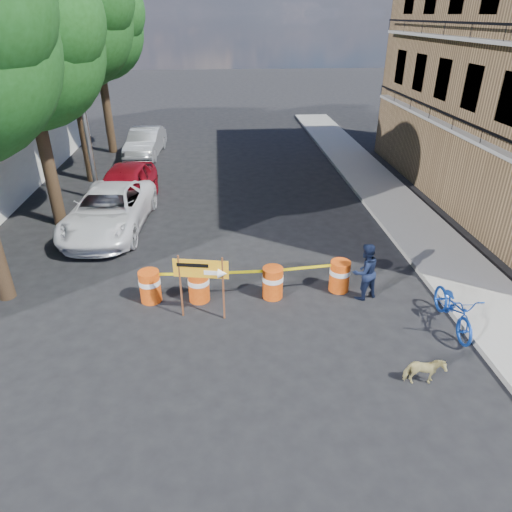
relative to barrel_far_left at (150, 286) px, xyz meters
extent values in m
plane|color=black|center=(2.81, -1.50, -0.47)|extent=(120.00, 120.00, 0.00)
cube|color=gray|center=(9.01, 4.50, -0.40)|extent=(2.40, 40.00, 0.15)
cylinder|color=#332316|center=(-3.99, 5.50, 1.91)|extent=(0.44, 0.44, 4.76)
sphere|color=#1A4D16|center=(-3.99, 5.50, 5.48)|extent=(5.00, 5.00, 5.00)
sphere|color=#1A4D16|center=(-3.12, 5.00, 6.33)|extent=(3.75, 3.75, 3.75)
sphere|color=#1A4D16|center=(-4.74, 6.13, 4.80)|extent=(3.50, 3.50, 3.50)
cylinder|color=#332316|center=(-3.99, 10.50, 2.19)|extent=(0.44, 0.44, 5.32)
sphere|color=#1A4D16|center=(-3.99, 10.50, 6.18)|extent=(5.40, 5.40, 5.40)
sphere|color=#1A4D16|center=(-4.80, 11.18, 5.42)|extent=(3.78, 3.78, 3.78)
cylinder|color=#332316|center=(-3.99, 15.50, 1.99)|extent=(0.44, 0.44, 4.93)
sphere|color=#1A4D16|center=(-3.99, 15.50, 5.69)|extent=(4.80, 4.80, 4.80)
sphere|color=#1A4D16|center=(-3.15, 15.02, 6.57)|extent=(3.60, 3.60, 3.60)
sphere|color=#1A4D16|center=(-4.71, 16.10, 4.98)|extent=(3.36, 3.36, 3.36)
cylinder|color=gray|center=(-3.19, 8.00, 3.53)|extent=(0.16, 0.16, 8.00)
cylinder|color=#D0400C|center=(0.00, 0.00, -0.02)|extent=(0.56, 0.56, 0.90)
cylinder|color=white|center=(0.00, 0.00, 0.13)|extent=(0.58, 0.58, 0.14)
cylinder|color=#D0400C|center=(1.31, -0.07, -0.02)|extent=(0.56, 0.56, 0.90)
cylinder|color=white|center=(1.31, -0.07, 0.13)|extent=(0.58, 0.58, 0.14)
cylinder|color=#D0400C|center=(3.31, -0.08, -0.02)|extent=(0.56, 0.56, 0.90)
cylinder|color=white|center=(3.31, -0.08, 0.13)|extent=(0.58, 0.58, 0.14)
cylinder|color=#D0400C|center=(5.21, 0.13, -0.02)|extent=(0.56, 0.56, 0.90)
cylinder|color=white|center=(5.21, 0.13, 0.13)|extent=(0.58, 0.58, 0.14)
cylinder|color=#592D19|center=(0.90, -0.78, 0.41)|extent=(0.05, 0.05, 1.77)
cylinder|color=#592D19|center=(1.96, -0.98, 0.41)|extent=(0.05, 0.05, 1.77)
cube|color=orange|center=(1.43, -0.88, 0.95)|extent=(1.36, 0.28, 0.49)
cube|color=white|center=(1.70, -0.95, 0.86)|extent=(0.39, 0.08, 0.12)
cone|color=white|center=(1.96, -1.00, 0.86)|extent=(0.26, 0.29, 0.26)
cube|color=black|center=(1.24, -0.86, 1.05)|extent=(0.78, 0.15, 0.10)
imported|color=black|center=(5.76, -0.30, 0.34)|extent=(0.96, 0.86, 1.62)
imported|color=#143CA3|center=(7.59, -1.78, 0.57)|extent=(0.77, 1.13, 2.09)
imported|color=tan|center=(6.08, -3.68, -0.14)|extent=(0.81, 0.40, 0.67)
imported|color=white|center=(-1.99, 4.81, 0.28)|extent=(2.89, 5.57, 1.50)
imported|color=maroon|center=(-1.80, 7.03, 0.36)|extent=(2.33, 5.01, 1.66)
imported|color=#A3A4AA|center=(-1.99, 14.59, 0.26)|extent=(1.89, 4.55, 1.47)
camera|label=1|loc=(2.00, -10.61, 6.46)|focal=32.00mm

